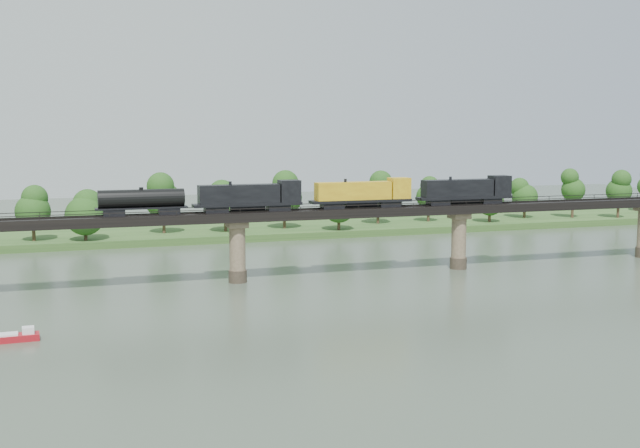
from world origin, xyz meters
name	(u,v)px	position (x,y,z in m)	size (l,w,h in m)	color
ground	(289,325)	(0.00, 0.00, 0.00)	(400.00, 400.00, 0.00)	#384536
far_bank	(185,234)	(0.00, 85.00, 0.80)	(300.00, 24.00, 1.60)	#2F5321
bridge	(237,249)	(0.00, 30.00, 5.46)	(236.00, 30.00, 11.50)	#473A2D
bridge_superstructure	(237,210)	(0.00, 30.00, 11.79)	(220.00, 4.90, 0.75)	black
far_treeline	(150,202)	(-8.21, 80.52, 8.83)	(289.06, 17.54, 13.60)	#382619
freight_train	(325,195)	(14.99, 30.00, 13.86)	(71.79, 2.80, 4.94)	black
motorboat	(15,337)	(-32.74, 2.99, 0.54)	(5.72, 2.26, 1.58)	maroon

